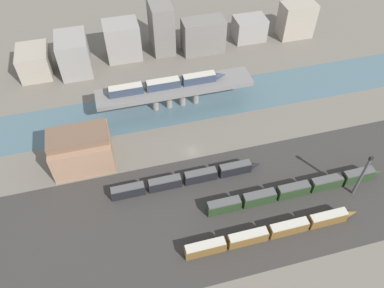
{
  "coord_description": "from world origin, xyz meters",
  "views": [
    {
      "loc": [
        -21.11,
        -80.17,
        93.49
      ],
      "look_at": [
        0.0,
        0.06,
        3.71
      ],
      "focal_mm": 35.0,
      "sensor_mm": 36.0,
      "label": 1
    }
  ],
  "objects_px": {
    "train_on_bridge": "(168,83)",
    "train_yard_far": "(186,179)",
    "train_yard_near": "(272,232)",
    "warehouse_building": "(81,149)",
    "signal_tower": "(362,176)",
    "train_yard_mid": "(296,190)"
  },
  "relations": [
    {
      "from": "train_yard_mid",
      "to": "train_yard_far",
      "type": "distance_m",
      "value": 33.27
    },
    {
      "from": "train_on_bridge",
      "to": "warehouse_building",
      "type": "bearing_deg",
      "value": -148.65
    },
    {
      "from": "train_yard_near",
      "to": "warehouse_building",
      "type": "bearing_deg",
      "value": 140.14
    },
    {
      "from": "train_yard_near",
      "to": "warehouse_building",
      "type": "height_order",
      "value": "warehouse_building"
    },
    {
      "from": "train_yard_far",
      "to": "signal_tower",
      "type": "xyz_separation_m",
      "value": [
        47.87,
        -16.64,
        6.47
      ]
    },
    {
      "from": "train_yard_near",
      "to": "signal_tower",
      "type": "xyz_separation_m",
      "value": [
        29.59,
        7.05,
        6.41
      ]
    },
    {
      "from": "train_yard_near",
      "to": "signal_tower",
      "type": "distance_m",
      "value": 31.09
    },
    {
      "from": "warehouse_building",
      "to": "train_yard_mid",
      "type": "bearing_deg",
      "value": -25.45
    },
    {
      "from": "warehouse_building",
      "to": "signal_tower",
      "type": "distance_m",
      "value": 84.49
    },
    {
      "from": "train_on_bridge",
      "to": "signal_tower",
      "type": "distance_m",
      "value": 69.7
    },
    {
      "from": "train_yard_near",
      "to": "train_yard_far",
      "type": "distance_m",
      "value": 29.92
    },
    {
      "from": "train_on_bridge",
      "to": "warehouse_building",
      "type": "relative_size",
      "value": 2.29
    },
    {
      "from": "warehouse_building",
      "to": "signal_tower",
      "type": "relative_size",
      "value": 1.11
    },
    {
      "from": "train_on_bridge",
      "to": "train_yard_near",
      "type": "relative_size",
      "value": 0.84
    },
    {
      "from": "signal_tower",
      "to": "warehouse_building",
      "type": "bearing_deg",
      "value": 156.91
    },
    {
      "from": "train_yard_near",
      "to": "train_yard_far",
      "type": "relative_size",
      "value": 1.07
    },
    {
      "from": "train_yard_near",
      "to": "warehouse_building",
      "type": "distance_m",
      "value": 62.83
    },
    {
      "from": "warehouse_building",
      "to": "train_yard_near",
      "type": "bearing_deg",
      "value": -39.86
    },
    {
      "from": "train_on_bridge",
      "to": "warehouse_building",
      "type": "xyz_separation_m",
      "value": [
        -32.22,
        -19.63,
        -4.61
      ]
    },
    {
      "from": "train_on_bridge",
      "to": "train_yard_mid",
      "type": "bearing_deg",
      "value": -59.58
    },
    {
      "from": "train_yard_near",
      "to": "train_yard_far",
      "type": "bearing_deg",
      "value": 127.66
    },
    {
      "from": "train_on_bridge",
      "to": "train_yard_far",
      "type": "distance_m",
      "value": 37.29
    }
  ]
}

